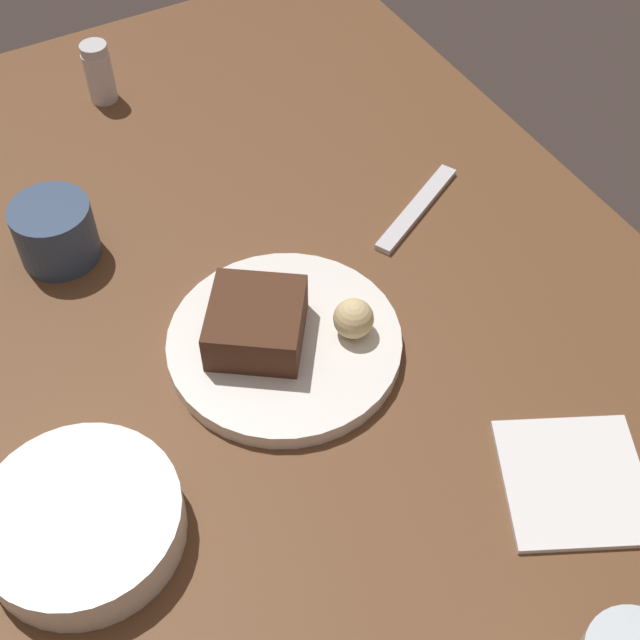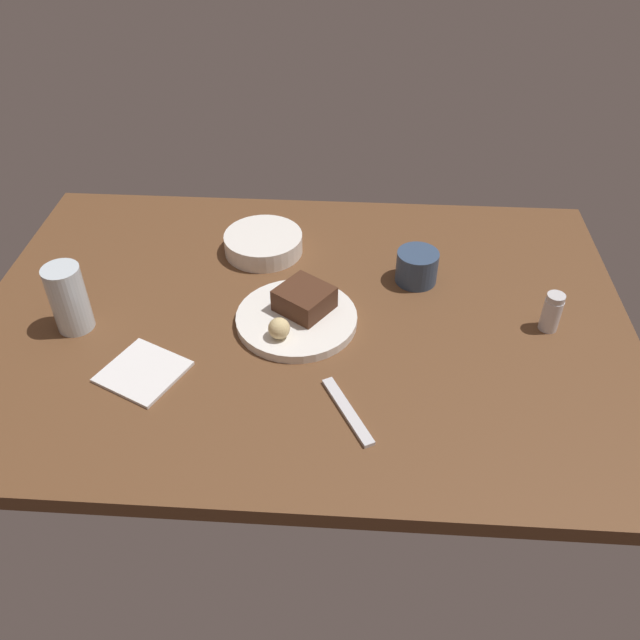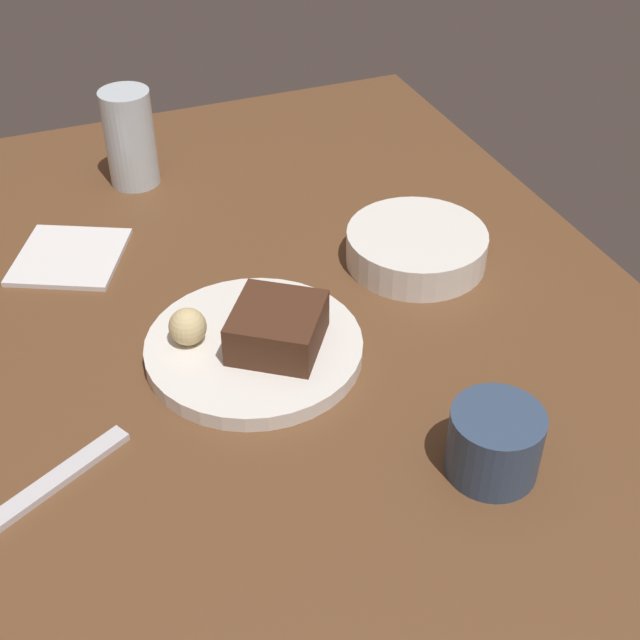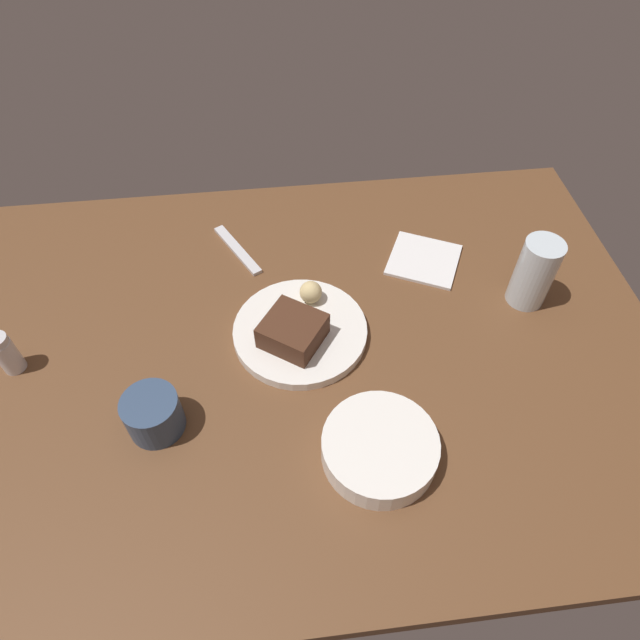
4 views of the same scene
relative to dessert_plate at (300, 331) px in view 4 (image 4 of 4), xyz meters
The scene contains 10 objects.
dining_table 3.25cm from the dessert_plate, 109.17° to the right, with size 120.00×84.00×3.00cm, color brown.
dessert_plate is the anchor object (origin of this frame).
chocolate_cake_slice 4.06cm from the dessert_plate, 118.08° to the right, with size 8.47×8.82×4.29cm, color #472819.
bread_roll 7.00cm from the dessert_plate, 68.04° to the left, with size 3.79×3.79×3.79cm, color #DBC184.
salt_shaker 45.25cm from the dessert_plate, behind, with size 3.36×3.36×7.48cm.
water_glass 40.02cm from the dessert_plate, ahead, with size 6.46×6.46×12.68cm, color silver.
side_bowl 24.32cm from the dessert_plate, 68.43° to the right, with size 16.14×16.14×3.96cm, color white.
coffee_cup 26.50cm from the dessert_plate, 147.06° to the right, with size 8.08×8.08×6.43cm, color #334766.
dessert_spoon 23.42cm from the dessert_plate, 114.97° to the left, with size 15.00×1.80×0.70cm, color silver.
folded_napkin 28.36cm from the dessert_plate, 31.05° to the left, with size 12.18×11.82×0.60cm, color white.
Camera 4 is at (-2.50, -54.04, 74.84)cm, focal length 31.00 mm.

